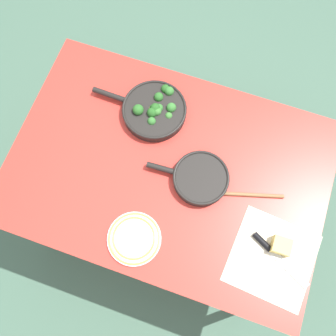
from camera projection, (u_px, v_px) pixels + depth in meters
ground_plane at (168, 207)px, 2.29m from camera, size 14.00×14.00×0.00m
dining_table_red at (168, 175)px, 1.64m from camera, size 1.33×0.91×0.77m
skillet_broccoli at (154, 110)px, 1.61m from camera, size 0.43×0.28×0.08m
skillet_eggs at (200, 179)px, 1.52m from camera, size 0.34×0.23×0.05m
wooden_spoon at (228, 193)px, 1.52m from camera, size 0.36×0.13×0.02m
parchment_sheet at (272, 258)px, 1.45m from camera, size 0.34×0.34×0.00m
grater_knife at (272, 252)px, 1.45m from camera, size 0.26×0.15×0.02m
cheese_block at (281, 246)px, 1.44m from camera, size 0.07×0.07×0.05m
dinner_plate_stack at (134, 238)px, 1.46m from camera, size 0.21×0.21×0.03m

